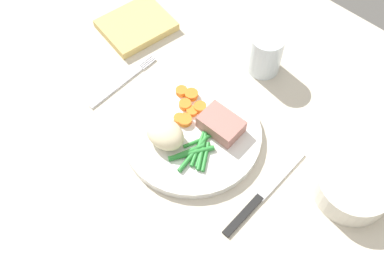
# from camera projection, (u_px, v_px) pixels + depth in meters

# --- Properties ---
(dining_table) EXTENTS (1.20, 0.90, 0.02)m
(dining_table) POSITION_uv_depth(u_px,v_px,m) (204.00, 138.00, 0.83)
(dining_table) COLOR beige
(dining_table) RESTS_ON ground
(dinner_plate) EXTENTS (0.25, 0.25, 0.02)m
(dinner_plate) POSITION_uv_depth(u_px,v_px,m) (192.00, 133.00, 0.81)
(dinner_plate) COLOR white
(dinner_plate) RESTS_ON dining_table
(meat_portion) EXTENTS (0.08, 0.05, 0.03)m
(meat_portion) POSITION_uv_depth(u_px,v_px,m) (221.00, 124.00, 0.80)
(meat_portion) COLOR #B2756B
(meat_portion) RESTS_ON dinner_plate
(mashed_potatoes) EXTENTS (0.07, 0.06, 0.04)m
(mashed_potatoes) POSITION_uv_depth(u_px,v_px,m) (165.00, 134.00, 0.78)
(mashed_potatoes) COLOR beige
(mashed_potatoes) RESTS_ON dinner_plate
(carrot_slices) EXTENTS (0.07, 0.08, 0.01)m
(carrot_slices) POSITION_uv_depth(u_px,v_px,m) (188.00, 107.00, 0.83)
(carrot_slices) COLOR orange
(carrot_slices) RESTS_ON dinner_plate
(green_beans) EXTENTS (0.06, 0.10, 0.01)m
(green_beans) POSITION_uv_depth(u_px,v_px,m) (196.00, 151.00, 0.78)
(green_beans) COLOR #2D8C38
(green_beans) RESTS_ON dinner_plate
(fork) EXTENTS (0.01, 0.17, 0.00)m
(fork) POSITION_uv_depth(u_px,v_px,m) (123.00, 82.00, 0.88)
(fork) COLOR silver
(fork) RESTS_ON dining_table
(knife) EXTENTS (0.02, 0.21, 0.01)m
(knife) POSITION_uv_depth(u_px,v_px,m) (263.00, 194.00, 0.76)
(knife) COLOR black
(knife) RESTS_ON dining_table
(water_glass) EXTENTS (0.06, 0.06, 0.08)m
(water_glass) POSITION_uv_depth(u_px,v_px,m) (265.00, 56.00, 0.87)
(water_glass) COLOR silver
(water_glass) RESTS_ON dining_table
(salad_bowl) EXTENTS (0.12, 0.12, 0.05)m
(salad_bowl) POSITION_uv_depth(u_px,v_px,m) (354.00, 186.00, 0.74)
(salad_bowl) COLOR silver
(salad_bowl) RESTS_ON dining_table
(napkin) EXTENTS (0.14, 0.16, 0.02)m
(napkin) POSITION_uv_depth(u_px,v_px,m) (136.00, 25.00, 0.96)
(napkin) COLOR #DBBC6B
(napkin) RESTS_ON dining_table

